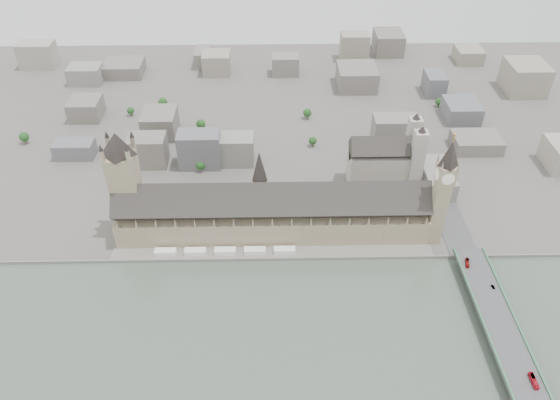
{
  "coord_description": "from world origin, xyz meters",
  "views": [
    {
      "loc": [
        -0.29,
        -342.66,
        318.79
      ],
      "look_at": [
        6.88,
        28.05,
        30.36
      ],
      "focal_mm": 35.0,
      "sensor_mm": 36.0,
      "label": 1
    }
  ],
  "objects_px": {
    "palace_of_westminster": "(272,213)",
    "red_bus_north": "(467,263)",
    "westminster_bridge": "(496,322)",
    "westminster_abbey": "(386,161)",
    "victoria_tower": "(124,180)",
    "car_approach": "(450,193)",
    "red_bus_south": "(534,381)",
    "elizabeth_tower": "(443,186)",
    "car_silver": "(493,287)"
  },
  "relations": [
    {
      "from": "palace_of_westminster",
      "to": "red_bus_south",
      "type": "height_order",
      "value": "palace_of_westminster"
    },
    {
      "from": "elizabeth_tower",
      "to": "red_bus_south",
      "type": "distance_m",
      "value": 158.37
    },
    {
      "from": "victoria_tower",
      "to": "westminster_bridge",
      "type": "distance_m",
      "value": 309.91
    },
    {
      "from": "red_bus_north",
      "to": "victoria_tower",
      "type": "bearing_deg",
      "value": -179.62
    },
    {
      "from": "westminster_bridge",
      "to": "victoria_tower",
      "type": "bearing_deg",
      "value": 158.22
    },
    {
      "from": "palace_of_westminster",
      "to": "elizabeth_tower",
      "type": "bearing_deg",
      "value": -4.85
    },
    {
      "from": "elizabeth_tower",
      "to": "red_bus_south",
      "type": "relative_size",
      "value": 8.86
    },
    {
      "from": "westminster_bridge",
      "to": "elizabeth_tower",
      "type": "bearing_deg",
      "value": 104.11
    },
    {
      "from": "red_bus_north",
      "to": "car_approach",
      "type": "bearing_deg",
      "value": 95.78
    },
    {
      "from": "palace_of_westminster",
      "to": "elizabeth_tower",
      "type": "height_order",
      "value": "elizabeth_tower"
    },
    {
      "from": "westminster_abbey",
      "to": "palace_of_westminster",
      "type": "bearing_deg",
      "value": -145.83
    },
    {
      "from": "palace_of_westminster",
      "to": "westminster_abbey",
      "type": "xyz_separation_m",
      "value": [
        110.92,
        75.3,
        2.38
      ]
    },
    {
      "from": "victoria_tower",
      "to": "car_silver",
      "type": "xyz_separation_m",
      "value": [
        290.05,
        -84.19,
        -44.28
      ]
    },
    {
      "from": "westminster_bridge",
      "to": "westminster_abbey",
      "type": "xyz_separation_m",
      "value": [
        -51.08,
        182.5,
        19.96
      ]
    },
    {
      "from": "palace_of_westminster",
      "to": "westminster_bridge",
      "type": "bearing_deg",
      "value": -33.49
    },
    {
      "from": "palace_of_westminster",
      "to": "red_bus_north",
      "type": "distance_m",
      "value": 164.61
    },
    {
      "from": "victoria_tower",
      "to": "car_approach",
      "type": "height_order",
      "value": "victoria_tower"
    },
    {
      "from": "elizabeth_tower",
      "to": "westminster_bridge",
      "type": "height_order",
      "value": "elizabeth_tower"
    },
    {
      "from": "victoria_tower",
      "to": "car_silver",
      "type": "height_order",
      "value": "victoria_tower"
    },
    {
      "from": "elizabeth_tower",
      "to": "westminster_abbey",
      "type": "xyz_separation_m",
      "value": [
        -27.08,
        87.0,
        -33.01
      ]
    },
    {
      "from": "red_bus_north",
      "to": "red_bus_south",
      "type": "xyz_separation_m",
      "value": [
        11.15,
        -108.09,
        0.26
      ]
    },
    {
      "from": "palace_of_westminster",
      "to": "victoria_tower",
      "type": "distance_m",
      "value": 126.41
    },
    {
      "from": "westminster_abbey",
      "to": "red_bus_north",
      "type": "distance_m",
      "value": 135.91
    },
    {
      "from": "victoria_tower",
      "to": "car_approach",
      "type": "xyz_separation_m",
      "value": [
        288.28,
        34.0,
        -44.2
      ]
    },
    {
      "from": "elizabeth_tower",
      "to": "car_silver",
      "type": "relative_size",
      "value": 26.14
    },
    {
      "from": "westminster_bridge",
      "to": "red_bus_south",
      "type": "distance_m",
      "value": 53.88
    },
    {
      "from": "elizabeth_tower",
      "to": "red_bus_north",
      "type": "height_order",
      "value": "elizabeth_tower"
    },
    {
      "from": "elizabeth_tower",
      "to": "victoria_tower",
      "type": "xyz_separation_m",
      "value": [
        -260.0,
        18.0,
        -2.88
      ]
    },
    {
      "from": "westminster_bridge",
      "to": "palace_of_westminster",
      "type": "bearing_deg",
      "value": 146.51
    },
    {
      "from": "palace_of_westminster",
      "to": "red_bus_north",
      "type": "relative_size",
      "value": 25.83
    },
    {
      "from": "elizabeth_tower",
      "to": "victoria_tower",
      "type": "distance_m",
      "value": 260.64
    },
    {
      "from": "palace_of_westminster",
      "to": "victoria_tower",
      "type": "relative_size",
      "value": 2.65
    },
    {
      "from": "westminster_bridge",
      "to": "red_bus_north",
      "type": "height_order",
      "value": "red_bus_north"
    },
    {
      "from": "victoria_tower",
      "to": "red_bus_north",
      "type": "xyz_separation_m",
      "value": [
        277.68,
        -58.63,
        -43.53
      ]
    },
    {
      "from": "elizabeth_tower",
      "to": "westminster_bridge",
      "type": "bearing_deg",
      "value": -75.89
    },
    {
      "from": "car_silver",
      "to": "palace_of_westminster",
      "type": "bearing_deg",
      "value": 140.64
    },
    {
      "from": "red_bus_south",
      "to": "car_silver",
      "type": "relative_size",
      "value": 2.95
    },
    {
      "from": "westminster_abbey",
      "to": "car_silver",
      "type": "relative_size",
      "value": 16.54
    },
    {
      "from": "red_bus_north",
      "to": "westminster_abbey",
      "type": "bearing_deg",
      "value": 121.63
    },
    {
      "from": "elizabeth_tower",
      "to": "red_bus_north",
      "type": "bearing_deg",
      "value": -66.48
    },
    {
      "from": "red_bus_south",
      "to": "car_silver",
      "type": "height_order",
      "value": "red_bus_south"
    },
    {
      "from": "elizabeth_tower",
      "to": "car_approach",
      "type": "xyz_separation_m",
      "value": [
        28.28,
        52.0,
        -47.09
      ]
    },
    {
      "from": "victoria_tower",
      "to": "car_approach",
      "type": "bearing_deg",
      "value": 6.73
    },
    {
      "from": "westminster_abbey",
      "to": "red_bus_north",
      "type": "height_order",
      "value": "westminster_abbey"
    },
    {
      "from": "victoria_tower",
      "to": "westminster_abbey",
      "type": "xyz_separation_m",
      "value": [
        232.92,
        69.0,
        -30.12
      ]
    },
    {
      "from": "red_bus_north",
      "to": "elizabeth_tower",
      "type": "bearing_deg",
      "value": 125.82
    },
    {
      "from": "palace_of_westminster",
      "to": "red_bus_south",
      "type": "distance_m",
      "value": 231.7
    },
    {
      "from": "red_bus_north",
      "to": "red_bus_south",
      "type": "relative_size",
      "value": 0.85
    },
    {
      "from": "elizabeth_tower",
      "to": "westminster_abbey",
      "type": "height_order",
      "value": "elizabeth_tower"
    },
    {
      "from": "red_bus_south",
      "to": "elizabeth_tower",
      "type": "bearing_deg",
      "value": 101.42
    }
  ]
}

